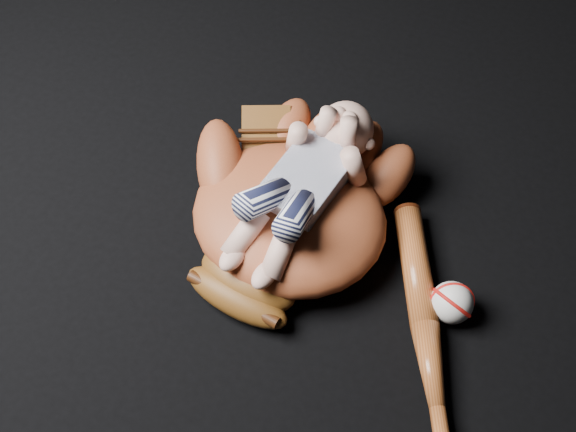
{
  "coord_description": "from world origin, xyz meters",
  "views": [
    {
      "loc": [
        0.16,
        -0.58,
        1.07
      ],
      "look_at": [
        -0.1,
        0.08,
        0.08
      ],
      "focal_mm": 45.0,
      "sensor_mm": 36.0,
      "label": 1
    }
  ],
  "objects_px": {
    "baseball_glove": "(289,211)",
    "baseball": "(452,303)",
    "newborn_baby": "(298,187)",
    "baseball_bat": "(427,343)"
  },
  "relations": [
    {
      "from": "baseball_glove",
      "to": "baseball",
      "type": "bearing_deg",
      "value": 0.8
    },
    {
      "from": "newborn_baby",
      "to": "baseball_bat",
      "type": "distance_m",
      "value": 0.32
    },
    {
      "from": "newborn_baby",
      "to": "baseball_bat",
      "type": "height_order",
      "value": "newborn_baby"
    },
    {
      "from": "baseball_glove",
      "to": "baseball",
      "type": "relative_size",
      "value": 6.83
    },
    {
      "from": "baseball_glove",
      "to": "baseball_bat",
      "type": "relative_size",
      "value": 0.95
    },
    {
      "from": "newborn_baby",
      "to": "baseball",
      "type": "distance_m",
      "value": 0.31
    },
    {
      "from": "newborn_baby",
      "to": "baseball_bat",
      "type": "relative_size",
      "value": 0.75
    },
    {
      "from": "newborn_baby",
      "to": "baseball_glove",
      "type": "bearing_deg",
      "value": -125.73
    },
    {
      "from": "baseball_bat",
      "to": "baseball_glove",
      "type": "bearing_deg",
      "value": 156.21
    },
    {
      "from": "newborn_baby",
      "to": "baseball",
      "type": "bearing_deg",
      "value": -0.76
    }
  ]
}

